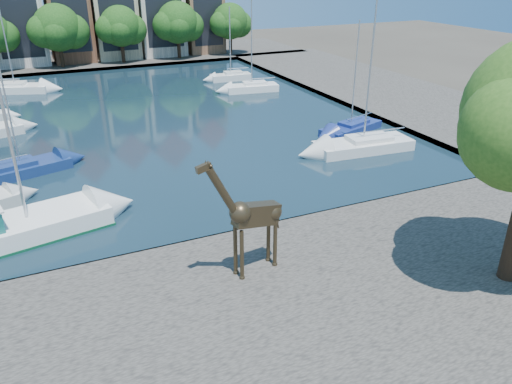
% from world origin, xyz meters
% --- Properties ---
extents(ground, '(160.00, 160.00, 0.00)m').
position_xyz_m(ground, '(0.00, 0.00, 0.00)').
color(ground, '#38332B').
rests_on(ground, ground).
extents(water_basin, '(38.00, 50.00, 0.08)m').
position_xyz_m(water_basin, '(0.00, 24.00, 0.04)').
color(water_basin, black).
rests_on(water_basin, ground).
extents(near_quay, '(50.00, 14.00, 0.50)m').
position_xyz_m(near_quay, '(0.00, -7.00, 0.25)').
color(near_quay, '#545048').
rests_on(near_quay, ground).
extents(far_quay, '(60.00, 16.00, 0.50)m').
position_xyz_m(far_quay, '(0.00, 56.00, 0.25)').
color(far_quay, '#545048').
rests_on(far_quay, ground).
extents(right_quay, '(14.00, 52.00, 0.50)m').
position_xyz_m(right_quay, '(25.00, 24.00, 0.25)').
color(right_quay, '#545048').
rests_on(right_quay, ground).
extents(townhouse_west_inner, '(6.43, 9.18, 15.15)m').
position_xyz_m(townhouse_west_inner, '(-10.50, 55.99, 7.35)').
color(townhouse_west_inner, silver).
rests_on(townhouse_west_inner, far_quay).
extents(townhouse_center, '(5.44, 9.18, 16.93)m').
position_xyz_m(townhouse_center, '(-4.00, 55.99, 8.36)').
color(townhouse_center, brown).
rests_on(townhouse_center, far_quay).
extents(townhouse_east_inner, '(5.94, 9.18, 15.79)m').
position_xyz_m(townhouse_east_inner, '(2.00, 55.99, 7.73)').
color(townhouse_east_inner, tan).
rests_on(townhouse_east_inner, far_quay).
extents(townhouse_east_mid, '(6.43, 9.18, 16.65)m').
position_xyz_m(townhouse_east_mid, '(8.50, 55.99, 8.10)').
color(townhouse_east_mid, beige).
rests_on(townhouse_east_mid, far_quay).
extents(townhouse_east_end, '(5.44, 9.18, 14.43)m').
position_xyz_m(townhouse_east_end, '(15.00, 55.99, 7.11)').
color(townhouse_east_end, brown).
rests_on(townhouse_east_end, far_quay).
extents(far_tree_mid_west, '(7.80, 6.00, 8.00)m').
position_xyz_m(far_tree_mid_west, '(-5.89, 50.49, 5.29)').
color(far_tree_mid_west, '#332114').
rests_on(far_tree_mid_west, far_quay).
extents(far_tree_mid_east, '(7.02, 5.40, 7.52)m').
position_xyz_m(far_tree_mid_east, '(2.10, 50.49, 5.13)').
color(far_tree_mid_east, '#332114').
rests_on(far_tree_mid_east, far_quay).
extents(far_tree_east, '(7.54, 5.80, 7.84)m').
position_xyz_m(far_tree_east, '(10.11, 50.49, 5.24)').
color(far_tree_east, '#332114').
rests_on(far_tree_east, far_quay).
extents(far_tree_far_east, '(6.76, 5.20, 7.36)m').
position_xyz_m(far_tree_far_east, '(18.09, 50.49, 5.08)').
color(far_tree_far_east, '#332114').
rests_on(far_tree_far_east, far_quay).
extents(giraffe_statue, '(4.04, 1.22, 5.79)m').
position_xyz_m(giraffe_statue, '(-2.72, -3.86, 3.35)').
color(giraffe_statue, '#382C1C').
rests_on(giraffe_statue, near_quay).
extents(sailboat_left_b, '(6.70, 3.93, 9.55)m').
position_xyz_m(sailboat_left_b, '(-12.00, 13.82, 0.62)').
color(sailboat_left_b, navy).
rests_on(sailboat_left_b, water_basin).
extents(sailboat_left_e, '(7.53, 4.71, 9.64)m').
position_xyz_m(sailboat_left_e, '(-12.00, 39.65, 0.67)').
color(sailboat_left_e, white).
rests_on(sailboat_left_e, water_basin).
extents(sailboat_right_a, '(7.76, 3.27, 11.40)m').
position_xyz_m(sailboat_right_a, '(12.00, 8.15, 0.68)').
color(sailboat_right_a, silver).
rests_on(sailboat_right_a, water_basin).
extents(sailboat_right_b, '(6.38, 3.91, 9.12)m').
position_xyz_m(sailboat_right_b, '(13.79, 12.42, 0.55)').
color(sailboat_right_b, navy).
rests_on(sailboat_right_b, water_basin).
extents(sailboat_right_c, '(5.99, 2.83, 11.68)m').
position_xyz_m(sailboat_right_c, '(12.00, 29.16, 0.69)').
color(sailboat_right_c, white).
rests_on(sailboat_right_c, water_basin).
extents(sailboat_right_d, '(5.01, 2.09, 8.47)m').
position_xyz_m(sailboat_right_d, '(12.00, 35.46, 0.66)').
color(sailboat_right_d, silver).
rests_on(sailboat_right_d, water_basin).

